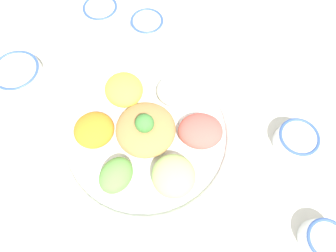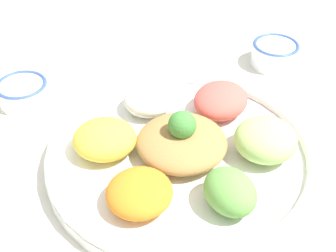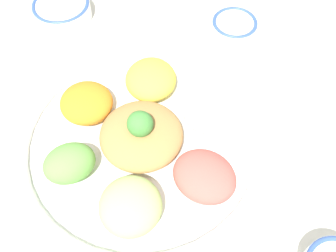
{
  "view_description": "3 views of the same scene",
  "coord_description": "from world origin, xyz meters",
  "px_view_note": "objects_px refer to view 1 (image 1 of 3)",
  "views": [
    {
      "loc": [
        0.19,
        -0.12,
        0.63
      ],
      "look_at": [
        0.04,
        0.06,
        0.06
      ],
      "focal_mm": 30.0,
      "sensor_mm": 36.0,
      "label": 1
    },
    {
      "loc": [
        -0.19,
        -0.46,
        0.51
      ],
      "look_at": [
        -0.01,
        0.05,
        0.06
      ],
      "focal_mm": 50.0,
      "sensor_mm": 36.0,
      "label": 2
    },
    {
      "loc": [
        0.33,
        -0.01,
        0.58
      ],
      "look_at": [
        0.02,
        0.07,
        0.08
      ],
      "focal_mm": 42.0,
      "sensor_mm": 36.0,
      "label": 3
    }
  ],
  "objects_px": {
    "serving_spoon_main": "(46,233)",
    "sauce_bowl_far": "(296,139)",
    "rice_bowl_plain": "(101,11)",
    "sauce_bowl_red": "(18,73)",
    "rice_bowl_blue": "(323,240)",
    "salad_platter": "(148,133)",
    "sauce_bowl_dark": "(147,25)",
    "serving_spoon_extra": "(214,5)"
  },
  "relations": [
    {
      "from": "rice_bowl_blue",
      "to": "sauce_bowl_far",
      "type": "xyz_separation_m",
      "value": [
        -0.15,
        0.15,
        0.0
      ]
    },
    {
      "from": "rice_bowl_plain",
      "to": "serving_spoon_extra",
      "type": "height_order",
      "value": "rice_bowl_plain"
    },
    {
      "from": "salad_platter",
      "to": "serving_spoon_main",
      "type": "height_order",
      "value": "salad_platter"
    },
    {
      "from": "sauce_bowl_red",
      "to": "rice_bowl_plain",
      "type": "bearing_deg",
      "value": 88.63
    },
    {
      "from": "sauce_bowl_red",
      "to": "rice_bowl_blue",
      "type": "relative_size",
      "value": 1.48
    },
    {
      "from": "salad_platter",
      "to": "rice_bowl_blue",
      "type": "xyz_separation_m",
      "value": [
        0.42,
        0.06,
        0.0
      ]
    },
    {
      "from": "rice_bowl_plain",
      "to": "serving_spoon_extra",
      "type": "distance_m",
      "value": 0.33
    },
    {
      "from": "rice_bowl_plain",
      "to": "sauce_bowl_far",
      "type": "relative_size",
      "value": 1.07
    },
    {
      "from": "rice_bowl_plain",
      "to": "rice_bowl_blue",
      "type": "bearing_deg",
      "value": -9.97
    },
    {
      "from": "sauce_bowl_red",
      "to": "sauce_bowl_far",
      "type": "bearing_deg",
      "value": 25.52
    },
    {
      "from": "rice_bowl_blue",
      "to": "rice_bowl_plain",
      "type": "height_order",
      "value": "rice_bowl_blue"
    },
    {
      "from": "rice_bowl_plain",
      "to": "salad_platter",
      "type": "bearing_deg",
      "value": -28.39
    },
    {
      "from": "rice_bowl_plain",
      "to": "serving_spoon_main",
      "type": "xyz_separation_m",
      "value": [
        0.34,
        -0.49,
        -0.02
      ]
    },
    {
      "from": "salad_platter",
      "to": "sauce_bowl_far",
      "type": "height_order",
      "value": "salad_platter"
    },
    {
      "from": "salad_platter",
      "to": "rice_bowl_plain",
      "type": "relative_size",
      "value": 4.19
    },
    {
      "from": "sauce_bowl_dark",
      "to": "serving_spoon_main",
      "type": "distance_m",
      "value": 0.57
    },
    {
      "from": "rice_bowl_blue",
      "to": "rice_bowl_plain",
      "type": "distance_m",
      "value": 0.78
    },
    {
      "from": "sauce_bowl_dark",
      "to": "serving_spoon_extra",
      "type": "relative_size",
      "value": 0.71
    },
    {
      "from": "rice_bowl_blue",
      "to": "rice_bowl_plain",
      "type": "xyz_separation_m",
      "value": [
        -0.77,
        0.14,
        -0.01
      ]
    },
    {
      "from": "rice_bowl_blue",
      "to": "sauce_bowl_dark",
      "type": "height_order",
      "value": "rice_bowl_blue"
    },
    {
      "from": "sauce_bowl_dark",
      "to": "rice_bowl_plain",
      "type": "height_order",
      "value": "sauce_bowl_dark"
    },
    {
      "from": "sauce_bowl_dark",
      "to": "serving_spoon_extra",
      "type": "bearing_deg",
      "value": 66.14
    },
    {
      "from": "sauce_bowl_red",
      "to": "sauce_bowl_dark",
      "type": "xyz_separation_m",
      "value": [
        0.14,
        0.33,
        -0.0
      ]
    },
    {
      "from": "sauce_bowl_dark",
      "to": "serving_spoon_extra",
      "type": "distance_m",
      "value": 0.22
    },
    {
      "from": "sauce_bowl_dark",
      "to": "sauce_bowl_red",
      "type": "bearing_deg",
      "value": -113.27
    },
    {
      "from": "rice_bowl_blue",
      "to": "serving_spoon_extra",
      "type": "distance_m",
      "value": 0.67
    },
    {
      "from": "rice_bowl_plain",
      "to": "sauce_bowl_far",
      "type": "bearing_deg",
      "value": 1.39
    },
    {
      "from": "sauce_bowl_far",
      "to": "serving_spoon_main",
      "type": "bearing_deg",
      "value": -119.55
    },
    {
      "from": "sauce_bowl_far",
      "to": "serving_spoon_main",
      "type": "xyz_separation_m",
      "value": [
        -0.29,
        -0.51,
        -0.02
      ]
    },
    {
      "from": "rice_bowl_blue",
      "to": "serving_spoon_main",
      "type": "distance_m",
      "value": 0.56
    },
    {
      "from": "salad_platter",
      "to": "rice_bowl_blue",
      "type": "relative_size",
      "value": 5.08
    },
    {
      "from": "salad_platter",
      "to": "sauce_bowl_far",
      "type": "distance_m",
      "value": 0.34
    },
    {
      "from": "rice_bowl_plain",
      "to": "sauce_bowl_far",
      "type": "distance_m",
      "value": 0.62
    },
    {
      "from": "sauce_bowl_dark",
      "to": "sauce_bowl_far",
      "type": "height_order",
      "value": "sauce_bowl_far"
    },
    {
      "from": "sauce_bowl_dark",
      "to": "sauce_bowl_far",
      "type": "relative_size",
      "value": 1.0
    },
    {
      "from": "rice_bowl_blue",
      "to": "sauce_bowl_far",
      "type": "relative_size",
      "value": 0.88
    },
    {
      "from": "rice_bowl_blue",
      "to": "salad_platter",
      "type": "bearing_deg",
      "value": -172.15
    },
    {
      "from": "salad_platter",
      "to": "sauce_bowl_dark",
      "type": "height_order",
      "value": "salad_platter"
    },
    {
      "from": "sauce_bowl_dark",
      "to": "sauce_bowl_far",
      "type": "distance_m",
      "value": 0.49
    },
    {
      "from": "sauce_bowl_far",
      "to": "rice_bowl_plain",
      "type": "bearing_deg",
      "value": -178.61
    },
    {
      "from": "serving_spoon_main",
      "to": "rice_bowl_plain",
      "type": "bearing_deg",
      "value": -16.43
    },
    {
      "from": "serving_spoon_main",
      "to": "sauce_bowl_far",
      "type": "bearing_deg",
      "value": -80.49
    }
  ]
}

